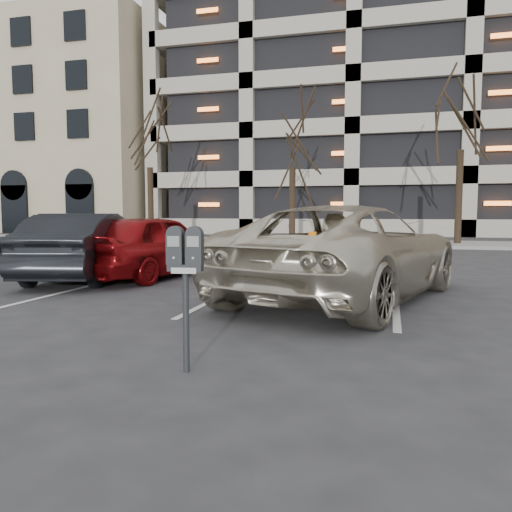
{
  "coord_description": "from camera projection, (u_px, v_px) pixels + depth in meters",
  "views": [
    {
      "loc": [
        1.29,
        -6.19,
        1.39
      ],
      "look_at": [
        -0.07,
        -1.15,
        0.94
      ],
      "focal_mm": 35.0,
      "sensor_mm": 36.0,
      "label": 1
    }
  ],
  "objects": [
    {
      "name": "stall_lines",
      "position": [
        234.0,
        290.0,
        8.99
      ],
      "size": [
        16.9,
        5.2,
        0.0
      ],
      "color": "silver",
      "rests_on": "ground"
    },
    {
      "name": "sidewalk",
      "position": [
        359.0,
        243.0,
        21.8
      ],
      "size": [
        80.0,
        4.0,
        0.12
      ],
      "primitive_type": "cube",
      "color": "gray",
      "rests_on": "ground"
    },
    {
      "name": "car_dark",
      "position": [
        87.0,
        246.0,
        10.44
      ],
      "size": [
        2.38,
        4.39,
        1.37
      ],
      "primitive_type": "imported",
      "rotation": [
        0.0,
        0.0,
        3.38
      ],
      "color": "black",
      "rests_on": "ground"
    },
    {
      "name": "parking_meter",
      "position": [
        185.0,
        263.0,
        4.29
      ],
      "size": [
        0.33,
        0.16,
        1.25
      ],
      "rotation": [
        0.0,
        0.0,
        0.12
      ],
      "color": "black",
      "rests_on": "ground"
    },
    {
      "name": "tree_c",
      "position": [
        463.0,
        90.0,
        20.21
      ],
      "size": [
        3.87,
        3.87,
        8.79
      ],
      "color": "black",
      "rests_on": "ground"
    },
    {
      "name": "ground",
      "position": [
        284.0,
        321.0,
        6.41
      ],
      "size": [
        140.0,
        140.0,
        0.0
      ],
      "primitive_type": "plane",
      "color": "#28282B",
      "rests_on": "ground"
    },
    {
      "name": "suv_silver",
      "position": [
        347.0,
        252.0,
        8.08
      ],
      "size": [
        3.99,
        5.92,
        1.51
      ],
      "rotation": [
        0.0,
        0.0,
        2.84
      ],
      "color": "beige",
      "rests_on": "ground"
    },
    {
      "name": "office_building",
      "position": [
        31.0,
        140.0,
        41.8
      ],
      "size": [
        26.0,
        16.2,
        15.0
      ],
      "color": "tan",
      "rests_on": "ground"
    },
    {
      "name": "car_red",
      "position": [
        153.0,
        245.0,
        10.71
      ],
      "size": [
        2.4,
        4.28,
        1.37
      ],
      "primitive_type": "imported",
      "rotation": [
        0.0,
        0.0,
        2.94
      ],
      "color": "maroon",
      "rests_on": "ground"
    },
    {
      "name": "tree_b",
      "position": [
        293.0,
        121.0,
        22.11
      ],
      "size": [
        3.32,
        3.32,
        7.54
      ],
      "color": "black",
      "rests_on": "ground"
    },
    {
      "name": "tree_a",
      "position": [
        149.0,
        122.0,
        23.9
      ],
      "size": [
        3.48,
        3.48,
        7.91
      ],
      "color": "black",
      "rests_on": "ground"
    }
  ]
}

